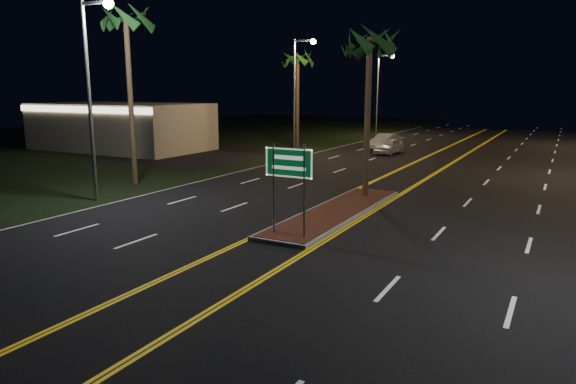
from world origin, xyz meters
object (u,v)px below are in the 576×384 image
Objects in this scene: median_island at (336,212)px; streetlight_left_near at (94,78)px; palm_median at (370,42)px; commercial_building at (121,126)px; car_near at (389,145)px; highway_sign at (289,171)px; palm_left_far at (298,59)px; palm_left_near at (126,21)px; streetlight_left_mid at (299,83)px; car_far at (385,140)px; streetlight_left_far at (381,85)px.

streetlight_left_near is (-10.61, -3.00, 5.57)m from median_island.
streetlight_left_near is at bearing -148.51° from palm_median.
commercial_building reaches higher than car_near.
palm_left_far is (-12.80, 25.20, 5.34)m from highway_sign.
commercial_building is 28.18m from palm_median.
palm_left_near is at bearing -41.61° from commercial_building.
palm_median is 1.89× the size of car_near.
streetlight_left_mid is at bearing 14.61° from commercial_building.
streetlight_left_near is 12.55m from palm_median.
palm_median is at bearing -67.69° from car_far.
streetlight_left_mid is at bearing 121.98° from median_island.
highway_sign is 31.17m from commercial_building.
streetlight_left_mid is at bearing 116.59° from highway_sign.
streetlight_left_near is at bearing -84.79° from palm_left_far.
commercial_building is 3.22× the size of car_far.
commercial_building is 1.81× the size of palm_median.
streetlight_left_mid is 0.92× the size of palm_left_near.
car_near is at bearing -68.71° from streetlight_left_far.
streetlight_left_far is at bearing 90.00° from streetlight_left_near.
streetlight_left_far is 16.28m from palm_left_far.
streetlight_left_mid reaches higher than palm_median.
streetlight_left_mid is 10.05m from car_far.
median_island is 25.06m from car_far.
streetlight_left_near is at bearing -64.74° from palm_left_near.
palm_left_near reaches higher than car_far.
commercial_building is 16.47m from palm_left_far.
streetlight_left_near is at bearing -99.63° from car_near.
palm_left_far reaches higher than highway_sign.
car_near is at bearing 104.15° from palm_median.
streetlight_left_mid is at bearing -116.31° from car_far.
palm_left_near reaches higher than commercial_building.
palm_left_near is at bearing 175.43° from median_island.
streetlight_left_far is at bearing 57.35° from commercial_building.
commercial_building is (-26.00, 12.99, 1.92)m from median_island.
palm_left_near is 2.23× the size of car_near.
palm_left_far is (-0.30, 20.00, -0.93)m from palm_left_near.
highway_sign is at bearing -6.47° from streetlight_left_near.
streetlight_left_near is 5.36m from palm_left_near.
streetlight_left_far is at bearing 117.43° from car_far.
median_island is 1.14× the size of streetlight_left_mid.
streetlight_left_near is 25.49m from car_near.
palm_left_far is at bearing 95.21° from streetlight_left_near.
commercial_building is at bearing 159.95° from palm_median.
palm_left_near is (-12.50, 1.00, 8.60)m from median_island.
median_island is at bearing -58.64° from palm_left_far.
highway_sign is 23.93m from streetlight_left_mid.
commercial_building is 1.67× the size of streetlight_left_near.
streetlight_left_far is 2.05× the size of car_near.
median_island is at bearing -73.53° from car_near.
palm_left_far is at bearing -97.78° from streetlight_left_far.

